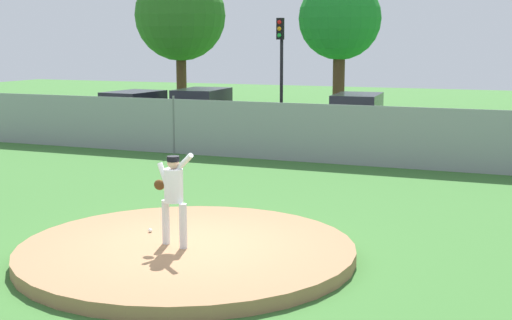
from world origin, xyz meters
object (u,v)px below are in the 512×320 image
at_px(baseball, 150,230).
at_px(parked_car_navy, 202,112).
at_px(parked_car_silver, 357,119).
at_px(parked_car_slate, 134,113).
at_px(traffic_light_near, 281,53).
at_px(pitcher_youth, 173,191).

relative_size(baseball, parked_car_navy, 0.02).
bearing_deg(parked_car_silver, baseball, -91.06).
bearing_deg(parked_car_slate, parked_car_silver, 3.09).
bearing_deg(traffic_light_near, baseball, -77.56).
xyz_separation_m(pitcher_youth, parked_car_silver, (-0.55, 15.00, -0.33)).
bearing_deg(parked_car_slate, parked_car_navy, 11.42).
bearing_deg(parked_car_navy, parked_car_silver, -0.66).
xyz_separation_m(parked_car_navy, traffic_light_near, (2.12, 3.34, 2.32)).
height_order(parked_car_slate, traffic_light_near, traffic_light_near).
distance_m(parked_car_silver, parked_car_navy, 6.32).
relative_size(pitcher_youth, parked_car_navy, 0.35).
height_order(parked_car_silver, parked_car_navy, parked_car_navy).
xyz_separation_m(baseball, parked_car_slate, (-8.85, 13.91, 0.53)).
height_order(pitcher_youth, traffic_light_near, traffic_light_near).
bearing_deg(baseball, pitcher_youth, -36.15).
relative_size(pitcher_youth, baseball, 22.00).
height_order(parked_car_navy, traffic_light_near, traffic_light_near).
xyz_separation_m(baseball, traffic_light_near, (-3.93, 17.82, 2.91)).
bearing_deg(parked_car_silver, pitcher_youth, -87.90).
xyz_separation_m(baseball, parked_car_navy, (-6.05, 14.48, 0.59)).
bearing_deg(parked_car_silver, parked_car_navy, 179.34).
bearing_deg(traffic_light_near, parked_car_silver, -39.10).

